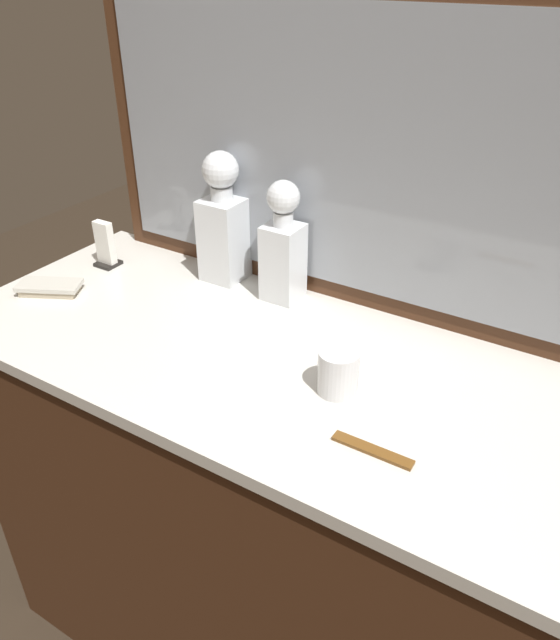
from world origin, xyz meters
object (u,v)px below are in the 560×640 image
at_px(napkin_holder, 106,247).
at_px(crystal_tumbler_front, 338,374).
at_px(tortoiseshell_comb, 372,450).
at_px(crystal_decanter_far_left, 283,253).
at_px(silver_brush_left, 50,288).
at_px(crystal_decanter_far_right, 223,230).

bearing_deg(napkin_holder, crystal_tumbler_front, -12.02).
height_order(tortoiseshell_comb, napkin_holder, napkin_holder).
xyz_separation_m(crystal_decanter_far_left, silver_brush_left, (-0.45, -0.25, -0.09)).
height_order(crystal_decanter_far_right, napkin_holder, crystal_decanter_far_right).
bearing_deg(crystal_decanter_far_left, tortoiseshell_comb, -42.78).
relative_size(crystal_decanter_far_left, napkin_holder, 2.37).
distance_m(crystal_decanter_far_left, crystal_tumbler_front, 0.35).
distance_m(crystal_decanter_far_right, silver_brush_left, 0.40).
bearing_deg(crystal_tumbler_front, silver_brush_left, -178.38).
distance_m(crystal_decanter_far_left, napkin_holder, 0.45).
distance_m(crystal_decanter_far_left, silver_brush_left, 0.52).
bearing_deg(silver_brush_left, tortoiseshell_comb, -6.02).
bearing_deg(tortoiseshell_comb, napkin_holder, 162.58).
bearing_deg(crystal_tumbler_front, crystal_decanter_far_right, 149.46).
relative_size(crystal_tumbler_front, tortoiseshell_comb, 0.62).
bearing_deg(tortoiseshell_comb, crystal_decanter_far_left, 137.22).
relative_size(crystal_decanter_far_left, tortoiseshell_comb, 2.02).
bearing_deg(crystal_decanter_far_right, tortoiseshell_comb, -33.52).
bearing_deg(silver_brush_left, crystal_decanter_far_right, 42.84).
distance_m(crystal_decanter_far_right, crystal_decanter_far_left, 0.16).
height_order(crystal_tumbler_front, silver_brush_left, crystal_tumbler_front).
relative_size(silver_brush_left, tortoiseshell_comb, 1.15).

